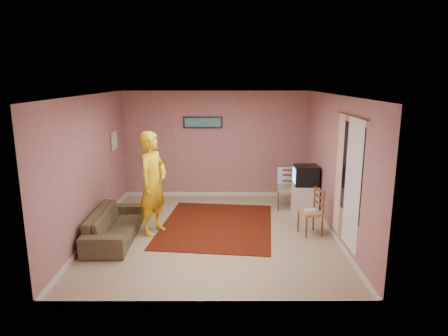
{
  "coord_description": "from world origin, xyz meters",
  "views": [
    {
      "loc": [
        0.19,
        -7.12,
        2.9
      ],
      "look_at": [
        0.21,
        0.6,
        1.15
      ],
      "focal_mm": 32.0,
      "sensor_mm": 36.0,
      "label": 1
    }
  ],
  "objects_px": {
    "tv_cabinet": "(305,200)",
    "crt_tv": "(306,175)",
    "sofa": "(114,225)",
    "person": "(153,183)",
    "chair_a": "(287,185)",
    "chair_b": "(311,207)"
  },
  "relations": [
    {
      "from": "chair_a",
      "to": "person",
      "type": "relative_size",
      "value": 0.25
    },
    {
      "from": "person",
      "to": "tv_cabinet",
      "type": "bearing_deg",
      "value": -48.17
    },
    {
      "from": "chair_a",
      "to": "sofa",
      "type": "bearing_deg",
      "value": -144.67
    },
    {
      "from": "crt_tv",
      "to": "sofa",
      "type": "height_order",
      "value": "crt_tv"
    },
    {
      "from": "chair_a",
      "to": "person",
      "type": "height_order",
      "value": "person"
    },
    {
      "from": "sofa",
      "to": "person",
      "type": "height_order",
      "value": "person"
    },
    {
      "from": "chair_b",
      "to": "person",
      "type": "bearing_deg",
      "value": -106.81
    },
    {
      "from": "chair_a",
      "to": "sofa",
      "type": "relative_size",
      "value": 0.26
    },
    {
      "from": "tv_cabinet",
      "to": "chair_b",
      "type": "distance_m",
      "value": 1.14
    },
    {
      "from": "tv_cabinet",
      "to": "chair_a",
      "type": "bearing_deg",
      "value": 130.01
    },
    {
      "from": "tv_cabinet",
      "to": "chair_a",
      "type": "height_order",
      "value": "chair_a"
    },
    {
      "from": "person",
      "to": "chair_a",
      "type": "bearing_deg",
      "value": -39.05
    },
    {
      "from": "crt_tv",
      "to": "person",
      "type": "xyz_separation_m",
      "value": [
        -3.06,
        -1.03,
        0.1
      ]
    },
    {
      "from": "sofa",
      "to": "chair_a",
      "type": "bearing_deg",
      "value": -63.89
    },
    {
      "from": "chair_b",
      "to": "person",
      "type": "distance_m",
      "value": 2.99
    },
    {
      "from": "tv_cabinet",
      "to": "crt_tv",
      "type": "distance_m",
      "value": 0.54
    },
    {
      "from": "crt_tv",
      "to": "sofa",
      "type": "relative_size",
      "value": 0.27
    },
    {
      "from": "crt_tv",
      "to": "sofa",
      "type": "xyz_separation_m",
      "value": [
        -3.74,
        -1.35,
        -0.6
      ]
    },
    {
      "from": "tv_cabinet",
      "to": "crt_tv",
      "type": "xyz_separation_m",
      "value": [
        -0.01,
        0.0,
        0.54
      ]
    },
    {
      "from": "tv_cabinet",
      "to": "person",
      "type": "distance_m",
      "value": 3.3
    },
    {
      "from": "tv_cabinet",
      "to": "crt_tv",
      "type": "relative_size",
      "value": 1.27
    },
    {
      "from": "sofa",
      "to": "person",
      "type": "relative_size",
      "value": 0.97
    }
  ]
}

